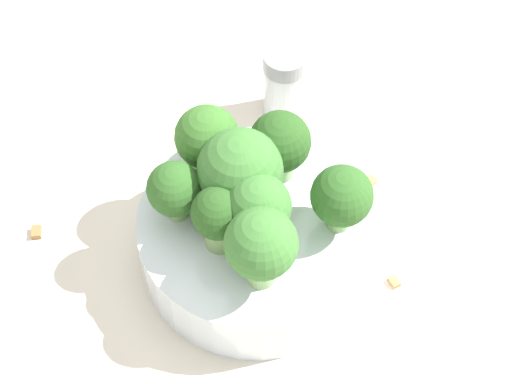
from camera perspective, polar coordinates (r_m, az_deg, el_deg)
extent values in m
plane|color=beige|center=(0.57, 0.00, -4.31)|extent=(3.00, 3.00, 0.00)
cylinder|color=silver|center=(0.56, 0.00, -3.13)|extent=(0.15, 0.15, 0.04)
cylinder|color=#8EB770|center=(0.53, -1.40, -0.17)|extent=(0.03, 0.03, 0.03)
sphere|color=#3D7533|center=(0.51, -1.45, 1.22)|extent=(0.05, 0.05, 0.05)
cylinder|color=#8EB770|center=(0.52, 0.14, -2.29)|extent=(0.02, 0.02, 0.03)
sphere|color=#3D7533|center=(0.50, 0.15, -0.97)|extent=(0.04, 0.04, 0.04)
cylinder|color=#84AD66|center=(0.55, -2.95, 2.58)|extent=(0.02, 0.02, 0.02)
sphere|color=#386B28|center=(0.54, -3.03, 3.83)|extent=(0.04, 0.04, 0.04)
cylinder|color=#84AD66|center=(0.53, -5.31, -0.81)|extent=(0.02, 0.02, 0.02)
sphere|color=#2D5B23|center=(0.52, -5.44, 0.21)|extent=(0.03, 0.03, 0.03)
cylinder|color=#8EB770|center=(0.55, 1.56, 2.11)|extent=(0.03, 0.03, 0.03)
sphere|color=#28511E|center=(0.53, 1.61, 3.38)|extent=(0.04, 0.04, 0.04)
cylinder|color=#8EB770|center=(0.53, 5.58, -1.41)|extent=(0.02, 0.02, 0.02)
sphere|color=#2D5B23|center=(0.51, 5.75, -0.26)|extent=(0.04, 0.04, 0.04)
cylinder|color=#8EB770|center=(0.50, 0.33, -4.82)|extent=(0.03, 0.03, 0.03)
sphere|color=#3D7533|center=(0.48, 0.34, -3.46)|extent=(0.04, 0.04, 0.04)
cylinder|color=#7A9E5B|center=(0.52, -2.43, -2.62)|extent=(0.02, 0.02, 0.03)
sphere|color=#28511E|center=(0.50, -2.51, -1.44)|extent=(0.03, 0.03, 0.03)
cylinder|color=silver|center=(0.63, 1.87, 6.84)|extent=(0.03, 0.03, 0.05)
cylinder|color=gray|center=(0.61, 1.94, 8.72)|extent=(0.03, 0.03, 0.01)
cube|color=#AD7F4C|center=(0.61, 7.37, 0.95)|extent=(0.01, 0.01, 0.01)
cube|color=olive|center=(0.60, -14.47, -2.49)|extent=(0.01, 0.01, 0.01)
cube|color=#AD7F4C|center=(0.57, 9.22, -5.83)|extent=(0.01, 0.01, 0.01)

